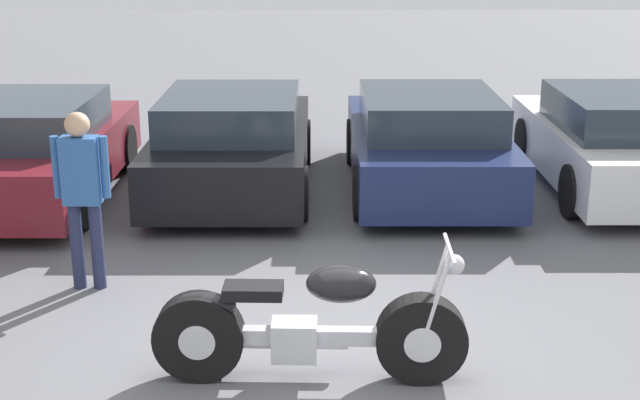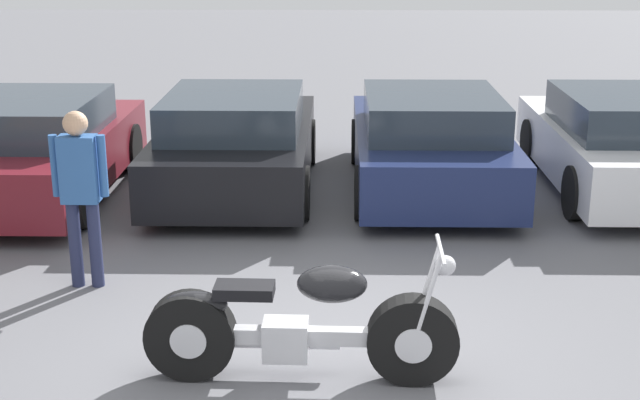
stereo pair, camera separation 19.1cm
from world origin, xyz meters
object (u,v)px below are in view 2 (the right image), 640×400
at_px(parked_car_maroon, 36,148).
at_px(person_standing, 80,184).
at_px(motorcycle, 298,327).
at_px(parked_car_white, 623,143).
at_px(parked_car_navy, 429,143).
at_px(parked_car_black, 236,143).

relative_size(parked_car_maroon, person_standing, 2.42).
bearing_deg(motorcycle, person_standing, 139.52).
bearing_deg(parked_car_white, parked_car_navy, -179.06).
relative_size(parked_car_white, person_standing, 2.42).
relative_size(motorcycle, person_standing, 1.39).
distance_m(parked_car_black, parked_car_white, 4.95).
distance_m(parked_car_maroon, parked_car_white, 7.44).
xyz_separation_m(motorcycle, parked_car_navy, (1.46, 5.06, 0.19)).
bearing_deg(parked_car_maroon, person_standing, -64.16).
bearing_deg(parked_car_maroon, parked_car_black, 8.18).
xyz_separation_m(parked_car_maroon, person_standing, (1.40, -2.90, 0.39)).
relative_size(motorcycle, parked_car_maroon, 0.58).
bearing_deg(person_standing, motorcycle, -40.48).
relative_size(motorcycle, parked_car_navy, 0.58).
bearing_deg(parked_car_black, motorcycle, -78.62).
distance_m(parked_car_maroon, parked_car_black, 2.50).
distance_m(motorcycle, parked_car_white, 6.45).
xyz_separation_m(motorcycle, parked_car_black, (-1.01, 5.03, 0.19)).
height_order(parked_car_maroon, person_standing, person_standing).
xyz_separation_m(parked_car_maroon, parked_car_black, (2.48, 0.36, 0.00)).
bearing_deg(motorcycle, parked_car_white, 52.32).
distance_m(parked_car_navy, person_standing, 4.85).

